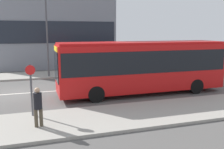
{
  "coord_description": "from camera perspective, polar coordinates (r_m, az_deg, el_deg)",
  "views": [
    {
      "loc": [
        1.12,
        -16.81,
        4.06
      ],
      "look_at": [
        5.81,
        -2.03,
        1.3
      ],
      "focal_mm": 40.0,
      "sensor_mm": 36.0,
      "label": 1
    }
  ],
  "objects": [
    {
      "name": "apartment_block_left_tower",
      "position": [
        29.11,
        -12.89,
        15.69
      ],
      "size": [
        12.45,
        5.14,
        14.06
      ],
      "color": "gray",
      "rests_on": "ground_plane"
    },
    {
      "name": "lane_centerline",
      "position": [
        17.33,
        -20.86,
        -4.11
      ],
      "size": [
        41.8,
        0.16,
        0.01
      ],
      "color": "silver",
      "rests_on": "ground_plane"
    },
    {
      "name": "city_bus",
      "position": [
        16.06,
        6.89,
        2.36
      ],
      "size": [
        10.79,
        2.51,
        3.34
      ],
      "rotation": [
        0.0,
        0.0,
        0.07
      ],
      "color": "red",
      "rests_on": "ground_plane"
    },
    {
      "name": "pedestrian_near_stop",
      "position": [
        10.66,
        -16.58,
        -6.64
      ],
      "size": [
        0.35,
        0.34,
        1.65
      ],
      "rotation": [
        0.0,
        0.0,
        0.09
      ],
      "color": "#4C4233",
      "rests_on": "sidewalk_near"
    },
    {
      "name": "bus_stop_sign",
      "position": [
        12.0,
        -18.0,
        -2.43
      ],
      "size": [
        0.44,
        0.12,
        2.43
      ],
      "color": "#4C4C51",
      "rests_on": "sidewalk_near"
    },
    {
      "name": "ground_plane",
      "position": [
        17.33,
        -20.86,
        -4.13
      ],
      "size": [
        120.0,
        120.0,
        0.0
      ],
      "primitive_type": "plane",
      "color": "#595654"
    },
    {
      "name": "parked_car_0",
      "position": [
        24.87,
        17.79,
        1.7
      ],
      "size": [
        4.03,
        1.82,
        1.35
      ],
      "color": "maroon",
      "rests_on": "ground_plane"
    },
    {
      "name": "street_lamp",
      "position": [
        21.95,
        -14.73,
        11.18
      ],
      "size": [
        0.36,
        0.36,
        7.39
      ],
      "color": "#4C4C51",
      "rests_on": "sidewalk_far"
    },
    {
      "name": "sidewalk_near",
      "position": [
        11.35,
        -22.53,
        -11.32
      ],
      "size": [
        44.0,
        3.5,
        0.13
      ],
      "color": "#A39E93",
      "rests_on": "ground_plane"
    },
    {
      "name": "sidewalk_far",
      "position": [
        23.43,
        -20.08,
        -0.34
      ],
      "size": [
        44.0,
        3.5,
        0.13
      ],
      "color": "#A39E93",
      "rests_on": "ground_plane"
    }
  ]
}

